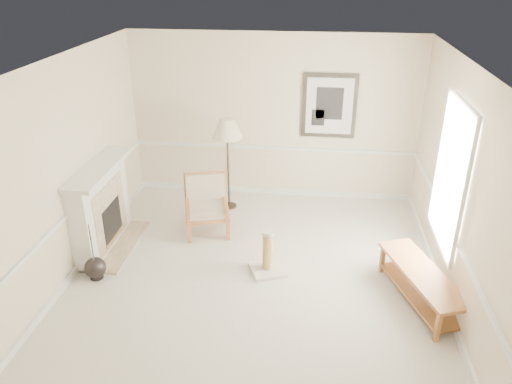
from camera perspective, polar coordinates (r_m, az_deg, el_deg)
ground at (r=6.93m, az=-0.22°, el=-9.88°), size 5.50×5.50×0.00m
room at (r=6.11m, az=1.13°, el=4.89°), size 5.04×5.54×2.92m
fireplace at (r=7.69m, az=-17.25°, el=-1.74°), size 0.64×1.64×1.31m
floor_vase at (r=7.21m, az=-17.87°, el=-8.28°), size 0.29×0.29×0.85m
armchair at (r=7.93m, az=-5.70°, el=-1.13°), size 0.83×0.87×0.89m
floor_lamp at (r=8.26m, az=-3.31°, el=6.99°), size 0.58×0.58×1.60m
bench at (r=6.70m, az=18.37°, el=-9.68°), size 0.96×1.63×0.45m
scratching_post at (r=6.97m, az=1.35°, el=-7.67°), size 0.59×0.59×0.65m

